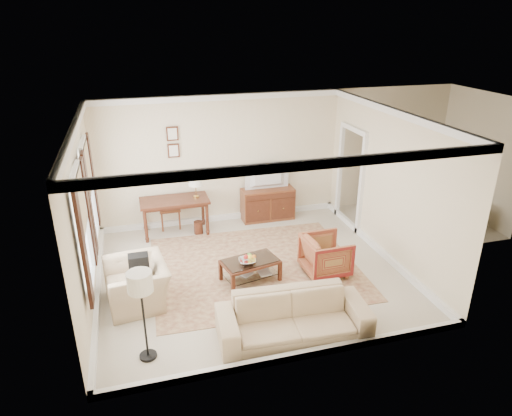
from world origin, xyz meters
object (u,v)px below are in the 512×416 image
tv (268,169)px  sofa (294,311)px  writing_desk (175,204)px  club_armchair (137,277)px  striped_armchair (326,254)px  sideboard (268,204)px  coffee_table (250,265)px

tv → sofa: bearing=78.0°
writing_desk → club_armchair: 2.65m
writing_desk → striped_armchair: (2.46, -2.45, -0.28)m
sofa → writing_desk: bearing=111.6°
tv → sofa: 4.34m
striped_armchair → sideboard: bearing=5.2°
tv → striped_armchair: 2.77m
coffee_table → sofa: size_ratio=0.49×
sideboard → writing_desk: bearing=-174.7°
sideboard → tv: bearing=-90.0°
tv → striped_armchair: size_ratio=1.21×
club_armchair → tv: bearing=124.0°
writing_desk → club_armchair: club_armchair is taller
striped_armchair → sofa: sofa is taller
sideboard → club_armchair: 4.08m
writing_desk → sofa: bearing=-72.3°
tv → coffee_table: (-1.10, -2.51, -0.92)m
coffee_table → club_armchair: bearing=-175.6°
writing_desk → tv: tv is taller
sofa → sideboard: bearing=81.9°
writing_desk → sideboard: 2.19m
coffee_table → striped_armchair: 1.41m
club_armchair → writing_desk: bearing=153.0°
tv → club_armchair: size_ratio=0.89×
striped_armchair → sofa: (-1.19, -1.54, 0.03)m
coffee_table → striped_armchair: bearing=-4.7°
writing_desk → tv: (2.16, 0.18, 0.55)m
club_armchair → sofa: club_armchair is taller
sideboard → sofa: 4.28m
striped_armchair → tv: bearing=5.3°
coffee_table → sofa: bearing=-82.6°
sideboard → tv: (0.00, -0.02, 0.86)m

